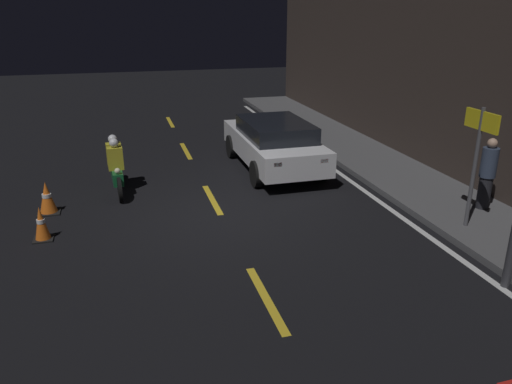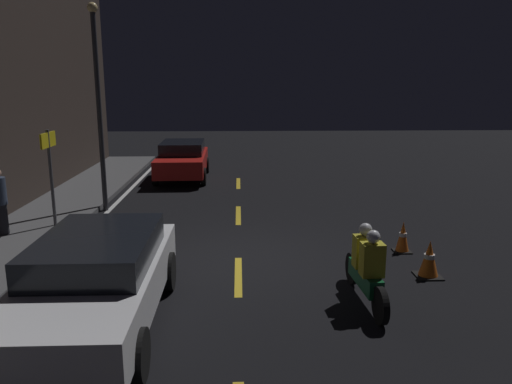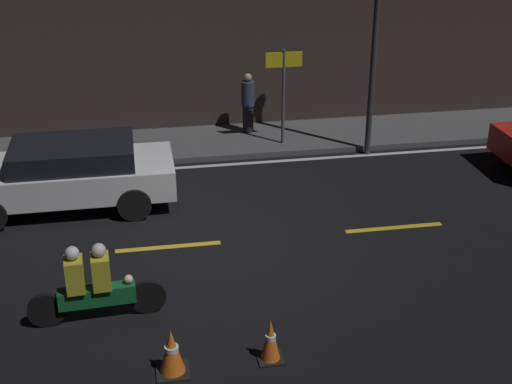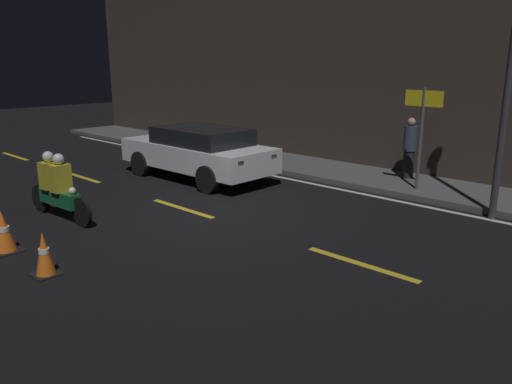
{
  "view_description": "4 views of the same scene",
  "coord_description": "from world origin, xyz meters",
  "px_view_note": "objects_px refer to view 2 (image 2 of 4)",
  "views": [
    {
      "loc": [
        9.96,
        -1.96,
        4.26
      ],
      "look_at": [
        0.77,
        0.59,
        0.76
      ],
      "focal_mm": 35.0,
      "sensor_mm": 36.0,
      "label": 1
    },
    {
      "loc": [
        -10.08,
        -0.03,
        3.68
      ],
      "look_at": [
        0.94,
        -0.41,
        1.23
      ],
      "focal_mm": 35.0,
      "sensor_mm": 36.0,
      "label": 2
    },
    {
      "loc": [
        -1.39,
        -11.92,
        6.72
      ],
      "look_at": [
        0.67,
        -0.16,
        1.09
      ],
      "focal_mm": 50.0,
      "sensor_mm": 36.0,
      "label": 3
    },
    {
      "loc": [
        7.33,
        -6.51,
        3.13
      ],
      "look_at": [
        1.32,
        -0.11,
        0.81
      ],
      "focal_mm": 35.0,
      "sensor_mm": 36.0,
      "label": 4
    }
  ],
  "objects_px": {
    "traffic_cone_mid": "(403,237)",
    "shop_sign": "(50,159)",
    "pedestrian": "(0,201)",
    "motorcycle": "(367,268)",
    "traffic_cone_near": "(429,259)",
    "sedan_white": "(97,278)",
    "street_lamp": "(98,98)",
    "taxi_red": "(183,159)"
  },
  "relations": [
    {
      "from": "traffic_cone_near",
      "to": "pedestrian",
      "type": "height_order",
      "value": "pedestrian"
    },
    {
      "from": "pedestrian",
      "to": "motorcycle",
      "type": "bearing_deg",
      "value": -115.87
    },
    {
      "from": "sedan_white",
      "to": "taxi_red",
      "type": "relative_size",
      "value": 1.08
    },
    {
      "from": "traffic_cone_mid",
      "to": "shop_sign",
      "type": "bearing_deg",
      "value": 76.97
    },
    {
      "from": "traffic_cone_near",
      "to": "pedestrian",
      "type": "relative_size",
      "value": 0.46
    },
    {
      "from": "taxi_red",
      "to": "pedestrian",
      "type": "relative_size",
      "value": 2.67
    },
    {
      "from": "traffic_cone_mid",
      "to": "street_lamp",
      "type": "xyz_separation_m",
      "value": [
        3.91,
        7.49,
        2.9
      ]
    },
    {
      "from": "sedan_white",
      "to": "traffic_cone_mid",
      "type": "relative_size",
      "value": 6.56
    },
    {
      "from": "sedan_white",
      "to": "shop_sign",
      "type": "xyz_separation_m",
      "value": [
        5.13,
        2.48,
        1.05
      ]
    },
    {
      "from": "traffic_cone_mid",
      "to": "shop_sign",
      "type": "relative_size",
      "value": 0.29
    },
    {
      "from": "sedan_white",
      "to": "taxi_red",
      "type": "height_order",
      "value": "taxi_red"
    },
    {
      "from": "traffic_cone_near",
      "to": "street_lamp",
      "type": "relative_size",
      "value": 0.13
    },
    {
      "from": "taxi_red",
      "to": "shop_sign",
      "type": "relative_size",
      "value": 1.75
    },
    {
      "from": "traffic_cone_near",
      "to": "shop_sign",
      "type": "relative_size",
      "value": 0.3
    },
    {
      "from": "shop_sign",
      "to": "street_lamp",
      "type": "bearing_deg",
      "value": -20.14
    },
    {
      "from": "taxi_red",
      "to": "pedestrian",
      "type": "bearing_deg",
      "value": -25.34
    },
    {
      "from": "traffic_cone_near",
      "to": "traffic_cone_mid",
      "type": "xyz_separation_m",
      "value": [
        1.44,
        0.04,
        -0.02
      ]
    },
    {
      "from": "traffic_cone_mid",
      "to": "shop_sign",
      "type": "height_order",
      "value": "shop_sign"
    },
    {
      "from": "taxi_red",
      "to": "shop_sign",
      "type": "distance_m",
      "value": 7.38
    },
    {
      "from": "taxi_red",
      "to": "traffic_cone_mid",
      "type": "relative_size",
      "value": 6.05
    },
    {
      "from": "motorcycle",
      "to": "traffic_cone_mid",
      "type": "distance_m",
      "value": 2.97
    },
    {
      "from": "traffic_cone_mid",
      "to": "street_lamp",
      "type": "relative_size",
      "value": 0.12
    },
    {
      "from": "motorcycle",
      "to": "traffic_cone_near",
      "type": "xyz_separation_m",
      "value": [
        1.13,
        -1.51,
        -0.29
      ]
    },
    {
      "from": "traffic_cone_mid",
      "to": "pedestrian",
      "type": "xyz_separation_m",
      "value": [
        1.18,
        9.19,
        0.6
      ]
    },
    {
      "from": "street_lamp",
      "to": "traffic_cone_mid",
      "type": "bearing_deg",
      "value": -117.54
    },
    {
      "from": "taxi_red",
      "to": "traffic_cone_near",
      "type": "xyz_separation_m",
      "value": [
        -10.21,
        -5.8,
        -0.41
      ]
    },
    {
      "from": "traffic_cone_near",
      "to": "street_lamp",
      "type": "height_order",
      "value": "street_lamp"
    },
    {
      "from": "pedestrian",
      "to": "street_lamp",
      "type": "xyz_separation_m",
      "value": [
        2.73,
        -1.7,
        2.3
      ]
    },
    {
      "from": "shop_sign",
      "to": "traffic_cone_near",
      "type": "bearing_deg",
      "value": -112.02
    },
    {
      "from": "sedan_white",
      "to": "pedestrian",
      "type": "height_order",
      "value": "pedestrian"
    },
    {
      "from": "motorcycle",
      "to": "traffic_cone_mid",
      "type": "bearing_deg",
      "value": -33.13
    },
    {
      "from": "traffic_cone_near",
      "to": "shop_sign",
      "type": "distance_m",
      "value": 9.04
    },
    {
      "from": "motorcycle",
      "to": "traffic_cone_near",
      "type": "bearing_deg",
      "value": -56.52
    },
    {
      "from": "traffic_cone_mid",
      "to": "street_lamp",
      "type": "height_order",
      "value": "street_lamp"
    },
    {
      "from": "motorcycle",
      "to": "pedestrian",
      "type": "distance_m",
      "value": 8.6
    },
    {
      "from": "shop_sign",
      "to": "pedestrian",
      "type": "bearing_deg",
      "value": 126.88
    },
    {
      "from": "pedestrian",
      "to": "shop_sign",
      "type": "relative_size",
      "value": 0.66
    },
    {
      "from": "shop_sign",
      "to": "traffic_cone_mid",
      "type": "bearing_deg",
      "value": -103.03
    },
    {
      "from": "taxi_red",
      "to": "traffic_cone_near",
      "type": "relative_size",
      "value": 5.79
    },
    {
      "from": "motorcycle",
      "to": "street_lamp",
      "type": "relative_size",
      "value": 0.38
    },
    {
      "from": "pedestrian",
      "to": "traffic_cone_mid",
      "type": "bearing_deg",
      "value": -97.3
    },
    {
      "from": "sedan_white",
      "to": "taxi_red",
      "type": "distance_m",
      "value": 12.0
    }
  ]
}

